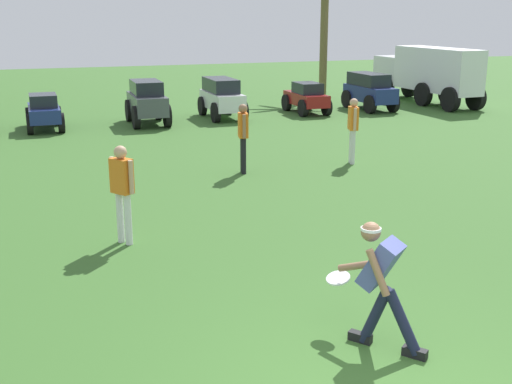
# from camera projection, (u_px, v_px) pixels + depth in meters

# --- Properties ---
(frisbee_thrower) EXTENTS (0.65, 1.06, 1.39)m
(frisbee_thrower) POSITION_uv_depth(u_px,v_px,m) (381.00, 279.00, 6.75)
(frisbee_thrower) COLOR #191E38
(frisbee_thrower) RESTS_ON ground_plane
(frisbee_in_flight) EXTENTS (0.35, 0.36, 0.10)m
(frisbee_in_flight) POSITION_uv_depth(u_px,v_px,m) (338.00, 278.00, 7.27)
(frisbee_in_flight) COLOR white
(teammate_near_sideline) EXTENTS (0.26, 0.50, 1.56)m
(teammate_near_sideline) POSITION_uv_depth(u_px,v_px,m) (243.00, 132.00, 14.24)
(teammate_near_sideline) COLOR black
(teammate_near_sideline) RESTS_ON ground_plane
(teammate_midfield) EXTENTS (0.29, 0.49, 1.56)m
(teammate_midfield) POSITION_uv_depth(u_px,v_px,m) (353.00, 125.00, 15.17)
(teammate_midfield) COLOR silver
(teammate_midfield) RESTS_ON ground_plane
(teammate_deep) EXTENTS (0.35, 0.45, 1.56)m
(teammate_deep) POSITION_uv_depth(u_px,v_px,m) (122.00, 185.00, 9.83)
(teammate_deep) COLOR silver
(teammate_deep) RESTS_ON ground_plane
(parked_car_slot_b) EXTENTS (1.09, 2.20, 1.10)m
(parked_car_slot_b) POSITION_uv_depth(u_px,v_px,m) (44.00, 111.00, 19.75)
(parked_car_slot_b) COLOR navy
(parked_car_slot_b) RESTS_ON ground_plane
(parked_car_slot_c) EXTENTS (1.20, 2.37, 1.40)m
(parked_car_slot_c) POSITION_uv_depth(u_px,v_px,m) (147.00, 101.00, 20.66)
(parked_car_slot_c) COLOR #474C51
(parked_car_slot_c) RESTS_ON ground_plane
(parked_car_slot_d) EXTENTS (1.14, 2.40, 1.34)m
(parked_car_slot_d) POSITION_uv_depth(u_px,v_px,m) (222.00, 97.00, 21.91)
(parked_car_slot_d) COLOR silver
(parked_car_slot_d) RESTS_ON ground_plane
(parked_car_slot_e) EXTENTS (1.09, 2.21, 1.10)m
(parked_car_slot_e) POSITION_uv_depth(u_px,v_px,m) (306.00, 97.00, 22.99)
(parked_car_slot_e) COLOR maroon
(parked_car_slot_e) RESTS_ON ground_plane
(parked_car_slot_f) EXTENTS (1.20, 2.42, 1.34)m
(parked_car_slot_f) POSITION_uv_depth(u_px,v_px,m) (369.00, 90.00, 23.78)
(parked_car_slot_f) COLOR navy
(parked_car_slot_f) RESTS_ON ground_plane
(box_truck) EXTENTS (1.55, 5.93, 2.20)m
(box_truck) POSITION_uv_depth(u_px,v_px,m) (428.00, 72.00, 25.31)
(box_truck) COLOR silver
(box_truck) RESTS_ON ground_plane
(palm_tree_far_right) EXTENTS (3.29, 3.19, 5.45)m
(palm_tree_far_right) POSITION_uv_depth(u_px,v_px,m) (325.00, 16.00, 27.14)
(palm_tree_far_right) COLOR brown
(palm_tree_far_right) RESTS_ON ground_plane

